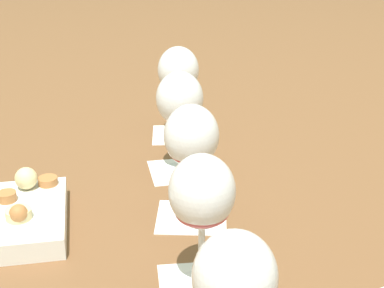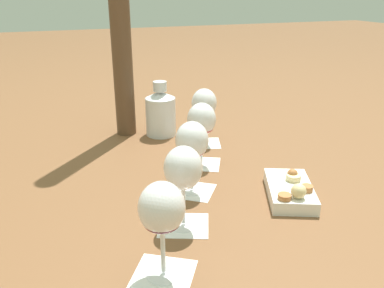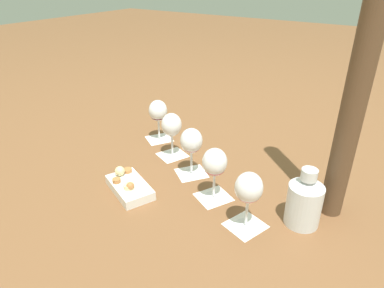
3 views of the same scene
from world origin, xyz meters
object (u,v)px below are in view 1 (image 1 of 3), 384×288
(wine_glass_2, at_px, (189,142))
(wine_glass_3, at_px, (180,103))
(wine_glass_4, at_px, (178,74))
(wine_glass_0, at_px, (235,285))
(snack_dish, at_px, (29,215))
(wine_glass_1, at_px, (202,198))

(wine_glass_2, height_order, wine_glass_3, same)
(wine_glass_2, xyz_separation_m, wine_glass_3, (0.14, -0.07, 0.00))
(wine_glass_4, bearing_deg, wine_glass_3, 147.81)
(wine_glass_2, bearing_deg, wine_glass_0, 153.38)
(wine_glass_3, bearing_deg, wine_glass_2, 151.67)
(wine_glass_2, bearing_deg, wine_glass_4, -30.27)
(wine_glass_2, bearing_deg, snack_dish, 61.06)
(wine_glass_0, distance_m, wine_glass_2, 0.31)
(wine_glass_2, relative_size, wine_glass_3, 1.00)
(wine_glass_1, relative_size, wine_glass_4, 1.00)
(wine_glass_2, xyz_separation_m, wine_glass_4, (0.27, -0.16, -0.00))
(wine_glass_2, distance_m, snack_dish, 0.25)
(wine_glass_0, relative_size, wine_glass_2, 1.00)
(wine_glass_1, bearing_deg, wine_glass_4, -29.72)
(snack_dish, bearing_deg, wine_glass_4, -66.10)
(wine_glass_1, bearing_deg, wine_glass_3, -28.49)
(wine_glass_1, distance_m, wine_glass_2, 0.16)
(wine_glass_2, height_order, wine_glass_4, same)
(wine_glass_1, xyz_separation_m, wine_glass_3, (0.27, -0.15, 0.00))
(wine_glass_1, relative_size, wine_glass_2, 1.00)
(wine_glass_4, relative_size, snack_dish, 0.85)
(wine_glass_4, distance_m, snack_dish, 0.40)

